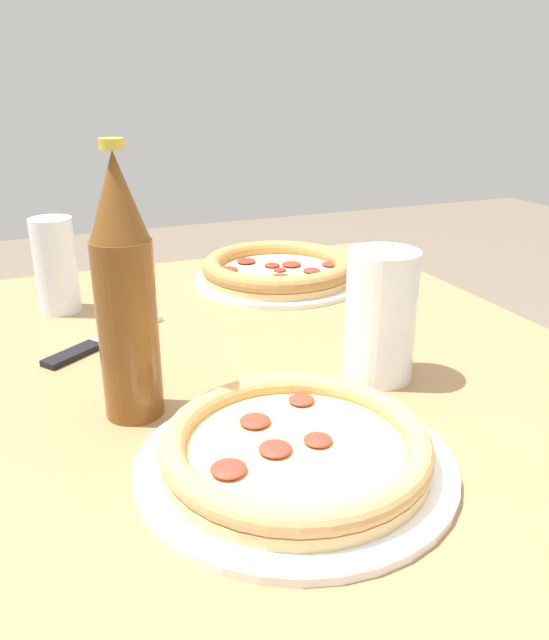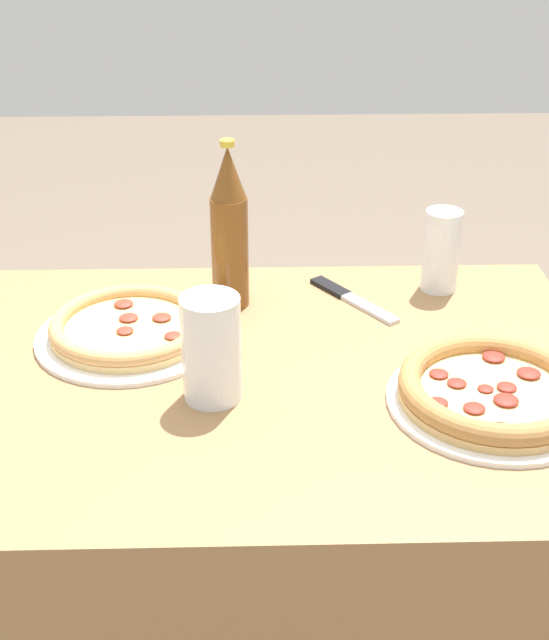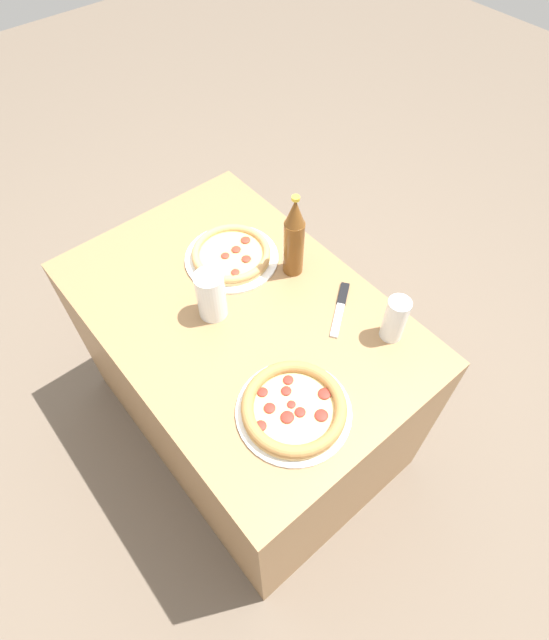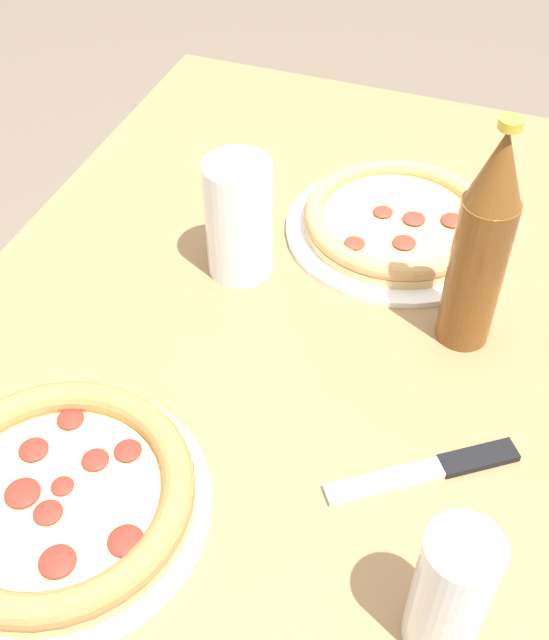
{
  "view_description": "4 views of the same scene",
  "coord_description": "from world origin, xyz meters",
  "px_view_note": "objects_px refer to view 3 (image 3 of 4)",
  "views": [
    {
      "loc": [
        -0.62,
        0.31,
        1.05
      ],
      "look_at": [
        0.1,
        0.01,
        0.74
      ],
      "focal_mm": 35.0,
      "sensor_mm": 36.0,
      "label": 1
    },
    {
      "loc": [
        0.02,
        -1.11,
        1.4
      ],
      "look_at": [
        0.05,
        0.02,
        0.79
      ],
      "focal_mm": 50.0,
      "sensor_mm": 36.0,
      "label": 2
    },
    {
      "loc": [
        0.74,
        -0.49,
        1.85
      ],
      "look_at": [
        0.11,
        0.04,
        0.75
      ],
      "focal_mm": 28.0,
      "sensor_mm": 36.0,
      "label": 3
    },
    {
      "loc": [
        0.66,
        0.24,
        1.38
      ],
      "look_at": [
        0.1,
        0.04,
        0.79
      ],
      "focal_mm": 45.0,
      "sensor_mm": 36.0,
      "label": 4
    }
  ],
  "objects_px": {
    "pizza_salami": "(231,255)",
    "pizza_pepperoni": "(294,408)",
    "glass_mango_juice": "(394,321)",
    "glass_orange_juice": "(211,297)",
    "beer_bottle": "(294,238)",
    "knife": "(340,307)"
  },
  "relations": [
    {
      "from": "pizza_salami",
      "to": "pizza_pepperoni",
      "type": "bearing_deg",
      "value": -20.89
    },
    {
      "from": "glass_mango_juice",
      "to": "pizza_pepperoni",
      "type": "bearing_deg",
      "value": -89.01
    },
    {
      "from": "pizza_salami",
      "to": "glass_orange_juice",
      "type": "height_order",
      "value": "glass_orange_juice"
    },
    {
      "from": "pizza_pepperoni",
      "to": "glass_mango_juice",
      "type": "distance_m",
      "value": 0.37
    },
    {
      "from": "glass_mango_juice",
      "to": "beer_bottle",
      "type": "distance_m",
      "value": 0.37
    },
    {
      "from": "glass_orange_juice",
      "to": "pizza_pepperoni",
      "type": "bearing_deg",
      "value": -4.69
    },
    {
      "from": "pizza_pepperoni",
      "to": "glass_mango_juice",
      "type": "relative_size",
      "value": 2.04
    },
    {
      "from": "pizza_pepperoni",
      "to": "knife",
      "type": "distance_m",
      "value": 0.36
    },
    {
      "from": "beer_bottle",
      "to": "glass_orange_juice",
      "type": "bearing_deg",
      "value": -94.19
    },
    {
      "from": "knife",
      "to": "pizza_pepperoni",
      "type": "bearing_deg",
      "value": -63.12
    },
    {
      "from": "glass_mango_juice",
      "to": "knife",
      "type": "relative_size",
      "value": 0.81
    },
    {
      "from": "beer_bottle",
      "to": "knife",
      "type": "height_order",
      "value": "beer_bottle"
    },
    {
      "from": "pizza_pepperoni",
      "to": "beer_bottle",
      "type": "xyz_separation_m",
      "value": [
        -0.36,
        0.32,
        0.11
      ]
    },
    {
      "from": "pizza_pepperoni",
      "to": "beer_bottle",
      "type": "height_order",
      "value": "beer_bottle"
    },
    {
      "from": "beer_bottle",
      "to": "knife",
      "type": "bearing_deg",
      "value": 2.35
    },
    {
      "from": "pizza_pepperoni",
      "to": "glass_orange_juice",
      "type": "relative_size",
      "value": 1.89
    },
    {
      "from": "glass_orange_juice",
      "to": "beer_bottle",
      "type": "height_order",
      "value": "beer_bottle"
    },
    {
      "from": "beer_bottle",
      "to": "pizza_pepperoni",
      "type": "bearing_deg",
      "value": -40.86
    },
    {
      "from": "pizza_salami",
      "to": "knife",
      "type": "relative_size",
      "value": 1.65
    },
    {
      "from": "glass_orange_juice",
      "to": "beer_bottle",
      "type": "relative_size",
      "value": 0.55
    },
    {
      "from": "glass_mango_juice",
      "to": "beer_bottle",
      "type": "xyz_separation_m",
      "value": [
        -0.36,
        -0.05,
        0.07
      ]
    },
    {
      "from": "beer_bottle",
      "to": "glass_mango_juice",
      "type": "bearing_deg",
      "value": 7.61
    }
  ]
}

